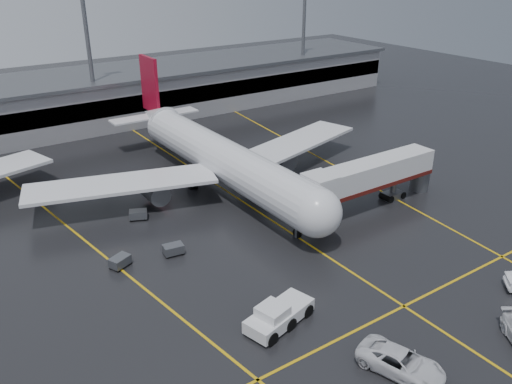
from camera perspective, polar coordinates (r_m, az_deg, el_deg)
ground at (r=62.65m, az=0.48°, el=-2.29°), size 220.00×220.00×0.00m
apron_line_centre at (r=62.64m, az=0.48°, el=-2.28°), size 0.25×90.00×0.02m
apron_line_stop at (r=48.85m, az=15.69°, el=-11.79°), size 60.00×0.25×0.02m
apron_line_left at (r=63.74m, az=-19.87°, el=-3.36°), size 9.99×69.35×0.02m
apron_line_right at (r=80.12m, az=7.00°, el=3.65°), size 7.57×69.64×0.02m
terminal at (r=102.00m, az=-15.30°, el=10.03°), size 122.00×19.00×8.60m
light_mast_mid at (r=93.01m, az=-17.67°, el=14.85°), size 3.00×1.20×25.45m
light_mast_right at (r=114.48m, az=5.19°, el=17.43°), size 3.00×1.20×25.45m
main_airliner at (r=68.49m, az=-4.15°, el=3.88°), size 48.80×45.60×14.10m
jet_bridge at (r=64.07m, az=12.36°, el=1.61°), size 19.90×3.40×6.05m
pushback_tractor at (r=44.62m, az=2.39°, el=-13.20°), size 6.83×4.13×2.28m
belt_loader at (r=61.40m, az=7.44°, el=-2.50°), size 3.83×2.32×2.27m
service_van_a at (r=41.79m, az=15.39°, el=-17.32°), size 4.74×7.03×1.79m
baggage_cart_a at (r=54.71m, az=-8.92°, el=-6.11°), size 2.16×1.56×1.12m
baggage_cart_b at (r=53.75m, az=-14.48°, el=-7.25°), size 2.36×2.01×1.12m
baggage_cart_c at (r=62.45m, az=-12.61°, el=-2.37°), size 2.35×2.00×1.12m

